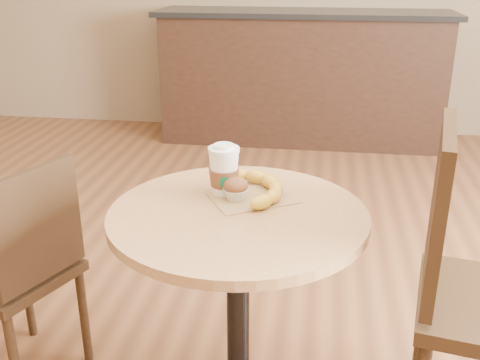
% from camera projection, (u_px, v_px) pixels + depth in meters
% --- Properties ---
extents(cafe_table, '(0.75, 0.75, 0.75)m').
position_uv_depth(cafe_table, '(238.00, 272.00, 1.67)').
color(cafe_table, black).
rests_on(cafe_table, ground).
extents(chair_left, '(0.47, 0.47, 0.82)m').
position_uv_depth(chair_left, '(22.00, 267.00, 1.89)').
color(chair_left, '#322111').
rests_on(chair_left, ground).
extents(chair_right, '(0.52, 0.52, 1.01)m').
position_uv_depth(chair_right, '(476.00, 287.00, 1.58)').
color(chair_right, '#322111').
rests_on(chair_right, ground).
extents(service_counter, '(2.30, 0.65, 1.04)m').
position_uv_depth(service_counter, '(302.00, 77.00, 4.54)').
color(service_counter, black).
rests_on(service_counter, ground).
extents(kraft_bag, '(0.30, 0.28, 0.00)m').
position_uv_depth(kraft_bag, '(252.00, 198.00, 1.69)').
color(kraft_bag, '#9C7C4B').
rests_on(kraft_bag, cafe_table).
extents(coffee_cup, '(0.09, 0.10, 0.16)m').
position_uv_depth(coffee_cup, '(224.00, 172.00, 1.69)').
color(coffee_cup, white).
rests_on(coffee_cup, cafe_table).
extents(muffin, '(0.08, 0.08, 0.07)m').
position_uv_depth(muffin, '(236.00, 189.00, 1.66)').
color(muffin, silver).
rests_on(muffin, kraft_bag).
extents(banana, '(0.30, 0.34, 0.04)m').
position_uv_depth(banana, '(254.00, 188.00, 1.70)').
color(banana, gold).
rests_on(banana, kraft_bag).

